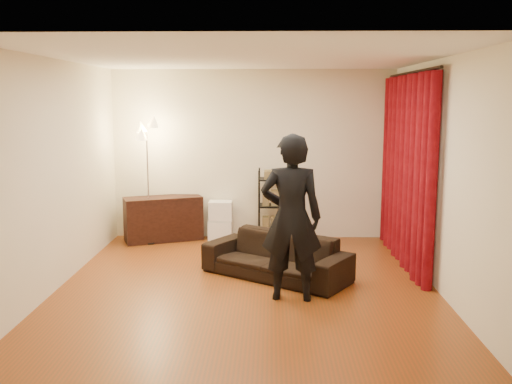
{
  "coord_description": "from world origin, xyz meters",
  "views": [
    {
      "loc": [
        0.28,
        -6.63,
        2.22
      ],
      "look_at": [
        0.1,
        0.3,
        1.1
      ],
      "focal_mm": 40.0,
      "sensor_mm": 36.0,
      "label": 1
    }
  ],
  "objects_px": {
    "media_cabinet": "(163,219)",
    "wire_shelf": "(276,206)",
    "storage_boxes": "(220,220)",
    "sofa": "(276,256)",
    "person": "(291,218)",
    "floor_lamp": "(148,183)"
  },
  "relations": [
    {
      "from": "media_cabinet",
      "to": "storage_boxes",
      "type": "xyz_separation_m",
      "value": [
        0.9,
        0.08,
        -0.04
      ]
    },
    {
      "from": "person",
      "to": "storage_boxes",
      "type": "height_order",
      "value": "person"
    },
    {
      "from": "person",
      "to": "wire_shelf",
      "type": "relative_size",
      "value": 1.61
    },
    {
      "from": "sofa",
      "to": "person",
      "type": "bearing_deg",
      "value": -45.35
    },
    {
      "from": "person",
      "to": "floor_lamp",
      "type": "relative_size",
      "value": 0.98
    },
    {
      "from": "sofa",
      "to": "person",
      "type": "distance_m",
      "value": 1.04
    },
    {
      "from": "sofa",
      "to": "floor_lamp",
      "type": "height_order",
      "value": "floor_lamp"
    },
    {
      "from": "wire_shelf",
      "to": "media_cabinet",
      "type": "bearing_deg",
      "value": 164.97
    },
    {
      "from": "media_cabinet",
      "to": "floor_lamp",
      "type": "bearing_deg",
      "value": -159.11
    },
    {
      "from": "person",
      "to": "media_cabinet",
      "type": "height_order",
      "value": "person"
    },
    {
      "from": "media_cabinet",
      "to": "wire_shelf",
      "type": "bearing_deg",
      "value": -22.95
    },
    {
      "from": "media_cabinet",
      "to": "storage_boxes",
      "type": "distance_m",
      "value": 0.91
    },
    {
      "from": "sofa",
      "to": "media_cabinet",
      "type": "relative_size",
      "value": 1.55
    },
    {
      "from": "person",
      "to": "storage_boxes",
      "type": "bearing_deg",
      "value": -66.18
    },
    {
      "from": "floor_lamp",
      "to": "person",
      "type": "bearing_deg",
      "value": -49.53
    },
    {
      "from": "sofa",
      "to": "wire_shelf",
      "type": "distance_m",
      "value": 1.87
    },
    {
      "from": "media_cabinet",
      "to": "wire_shelf",
      "type": "height_order",
      "value": "wire_shelf"
    },
    {
      "from": "storage_boxes",
      "to": "wire_shelf",
      "type": "relative_size",
      "value": 0.54
    },
    {
      "from": "person",
      "to": "storage_boxes",
      "type": "relative_size",
      "value": 2.98
    },
    {
      "from": "floor_lamp",
      "to": "media_cabinet",
      "type": "bearing_deg",
      "value": 42.55
    },
    {
      "from": "sofa",
      "to": "floor_lamp",
      "type": "distance_m",
      "value": 2.7
    },
    {
      "from": "sofa",
      "to": "storage_boxes",
      "type": "height_order",
      "value": "storage_boxes"
    }
  ]
}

